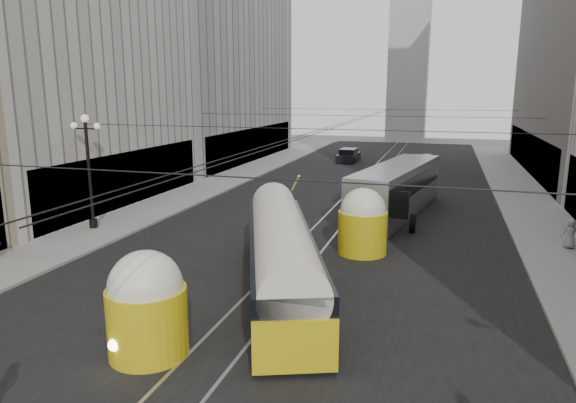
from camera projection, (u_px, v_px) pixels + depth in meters
The scene contains 14 objects.
road at pixel (356, 195), 39.16m from camera, with size 20.00×85.00×0.02m, color black.
sidewalk_left at pixel (230, 179), 45.85m from camera, with size 4.00×72.00×0.15m, color gray.
sidewalk_right at pixel (521, 194), 38.99m from camera, with size 4.00×72.00×0.15m, color gray.
rail_left at pixel (347, 194), 39.38m from camera, with size 0.12×85.00×0.04m, color gray.
rail_right at pixel (366, 195), 38.95m from camera, with size 0.12×85.00×0.04m, color gray.
building_left_far at pixel (203, 30), 56.36m from camera, with size 12.60×28.60×28.60m.
distant_tower at pixel (410, 44), 80.42m from camera, with size 6.00×6.00×31.36m.
lamppost_left_mid at pixel (89, 165), 28.42m from camera, with size 1.86×0.44×6.37m.
catenary at pixel (358, 118), 36.95m from camera, with size 25.00×72.00×0.23m.
streetcar at pixel (281, 253), 19.92m from camera, with size 6.93×14.13×3.28m.
city_bus at pixel (397, 187), 32.70m from camera, with size 4.88×12.85×3.18m.
sedan_white_far at pixel (424, 163), 52.19m from camera, with size 2.62×4.70×1.40m.
sedan_dark_far at pixel (348, 156), 57.67m from camera, with size 2.06×4.67×1.45m.
pedestrian_sidewalk_right at pixel (570, 234), 25.19m from camera, with size 0.74×0.45×1.51m, color gray.
Camera 1 is at (6.24, -5.74, 7.74)m, focal length 32.00 mm.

